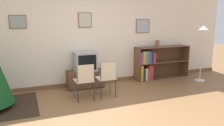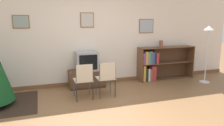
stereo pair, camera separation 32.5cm
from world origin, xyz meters
name	(u,v)px [view 1 (the left image)]	position (x,y,z in m)	size (l,w,h in m)	color
ground_plane	(122,116)	(0.00, 0.00, 0.00)	(24.00, 24.00, 0.00)	brown
wall_back	(87,35)	(0.00, 2.27, 1.35)	(9.03, 0.11, 2.70)	silver
tv_console	(85,79)	(-0.15, 1.97, 0.23)	(0.94, 0.45, 0.46)	#412A1A
television	(85,61)	(-0.15, 1.97, 0.70)	(0.56, 0.44, 0.49)	#9E9E99
folding_chair_left	(85,80)	(-0.41, 1.07, 0.47)	(0.40, 0.40, 0.82)	beige
folding_chair_right	(107,77)	(0.11, 1.07, 0.47)	(0.40, 0.40, 0.82)	beige
bookshelf	(153,63)	(1.95, 2.03, 0.48)	(1.74, 0.36, 0.97)	brown
vase	(157,43)	(2.06, 2.01, 1.07)	(0.12, 0.12, 0.20)	brown
standing_lamp	(203,39)	(3.11, 1.33, 1.23)	(0.28, 0.28, 1.60)	silver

